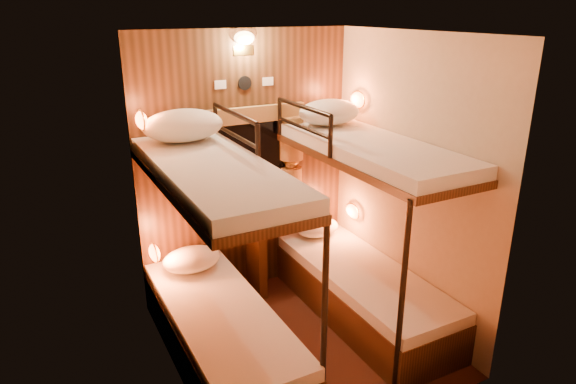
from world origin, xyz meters
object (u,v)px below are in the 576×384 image
bunk_left (219,296)px  bottle_right (263,221)px  bunk_right (364,258)px  bottle_left (251,223)px  table (256,253)px

bunk_left → bottle_right: bearing=46.3°
bunk_right → bottle_left: 1.04m
bottle_left → bottle_right: bottle_left is taller
table → bottle_left: bearing=-143.4°
table → bunk_right: bearing=-50.3°
table → bottle_right: bottle_right is taller
bunk_left → bunk_right: same height
bunk_left → bottle_left: size_ratio=8.41×
bunk_left → table: size_ratio=2.90×
bottle_right → bunk_right: bearing=-51.4°
bunk_left → bottle_left: 0.96m
bunk_left → bottle_right: size_ratio=9.16×
bunk_right → table: 1.02m
bunk_left → bottle_right: bunk_left is taller
table → bottle_right: 0.33m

